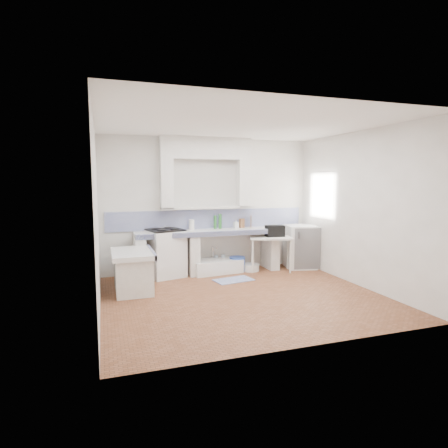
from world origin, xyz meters
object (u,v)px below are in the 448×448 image
object	(u,v)px
fridge	(300,246)
side_table	(271,254)
stove	(166,254)
sink	(216,267)

from	to	relation	value
fridge	side_table	bearing A→B (deg)	-163.10
stove	fridge	world-z (taller)	fridge
side_table	sink	bearing A→B (deg)	-170.29
stove	fridge	xyz separation A→B (m)	(2.95, -0.16, 0.01)
sink	stove	bearing A→B (deg)	171.91
stove	side_table	bearing A→B (deg)	-21.31
stove	side_table	xyz separation A→B (m)	(2.20, -0.23, -0.10)
fridge	stove	bearing A→B (deg)	-171.93
stove	side_table	world-z (taller)	stove
sink	fridge	bearing A→B (deg)	-11.15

